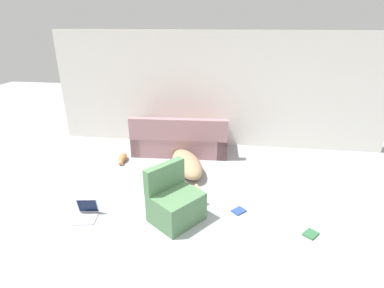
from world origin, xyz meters
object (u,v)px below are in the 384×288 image
cat (123,158)px  side_chair (175,202)px  dog (186,163)px  book_blue (239,211)px  book_green (311,234)px  laptop_open (87,211)px  couch (180,140)px

cat → side_chair: 2.26m
cat → dog: bearing=72.8°
dog → book_blue: (1.00, -1.20, -0.16)m
book_green → book_blue: 1.04m
dog → book_green: bearing=-154.6°
book_green → cat: bearing=151.2°
cat → laptop_open: (0.14, -1.86, 0.02)m
dog → book_green: dog is taller
couch → book_blue: couch is taller
cat → book_green: cat is taller
dog → side_chair: side_chair is taller
dog → book_blue: size_ratio=6.50×
book_green → book_blue: same height
side_chair → couch: bearing=45.8°
laptop_open → book_green: bearing=-8.9°
dog → book_green: size_ratio=6.27×
dog → laptop_open: size_ratio=4.21×
cat → side_chair: side_chair is taller
couch → laptop_open: couch is taller
couch → book_green: couch is taller
book_blue → cat: bearing=148.7°
laptop_open → side_chair: bearing=-4.1°
cat → book_blue: bearing=51.0°
book_green → book_blue: bearing=157.6°
laptop_open → book_blue: size_ratio=1.54×
dog → side_chair: (0.08, -1.51, 0.11)m
couch → book_blue: bearing=118.0°
book_blue → side_chair: side_chair is taller
couch → side_chair: couch is taller
couch → cat: couch is taller
dog → cat: (-1.35, 0.22, -0.10)m
laptop_open → book_blue: 2.25m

